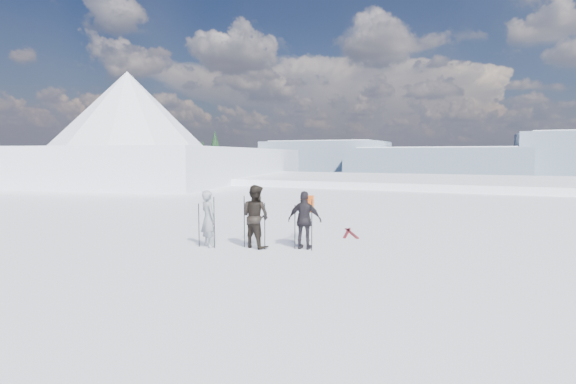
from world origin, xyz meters
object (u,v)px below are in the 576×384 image
Objects in this scene: skier_dark at (255,216)px; skis_loose at (349,233)px; skier_grey at (208,219)px; skier_pack at (305,220)px.

skis_loose is at bearing -104.96° from skier_dark.
skier_dark is at bearing -129.68° from skier_grey.
skier_pack is 2.81m from skis_loose.
skier_grey is at bearing -130.05° from skis_loose.
skier_grey is 0.89× the size of skis_loose.
skis_loose is (2.88, 3.43, -0.74)m from skier_grey.
skier_dark reaches higher than skier_pack.
skier_grey is at bearing 33.95° from skier_dark.
skier_pack is (1.26, 0.33, -0.07)m from skier_dark.
skier_grey is 2.56m from skier_pack.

